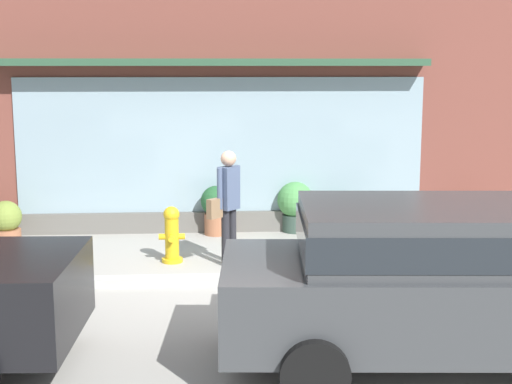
{
  "coord_description": "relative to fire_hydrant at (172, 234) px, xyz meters",
  "views": [
    {
      "loc": [
        0.03,
        -9.72,
        2.91
      ],
      "look_at": [
        0.77,
        1.2,
        1.01
      ],
      "focal_mm": 51.7,
      "sensor_mm": 36.0,
      "label": 1
    }
  ],
  "objects": [
    {
      "name": "potted_plant_low_front",
      "position": [
        -2.79,
        1.45,
        -0.07
      ],
      "size": [
        0.52,
        0.52,
        0.69
      ],
      "color": "#9E6042",
      "rests_on": "ground_plane"
    },
    {
      "name": "curb_strip",
      "position": [
        0.49,
        -1.17,
        -0.37
      ],
      "size": [
        14.0,
        0.24,
        0.12
      ],
      "primitive_type": "cube",
      "color": "#B2B2AD",
      "rests_on": "ground_plane"
    },
    {
      "name": "potted_plant_corner_tall",
      "position": [
        2.07,
        1.9,
        0.06
      ],
      "size": [
        0.63,
        0.63,
        0.88
      ],
      "color": "#33473D",
      "rests_on": "ground_plane"
    },
    {
      "name": "ground_plane",
      "position": [
        0.49,
        -0.97,
        -0.43
      ],
      "size": [
        60.0,
        60.0,
        0.0
      ],
      "primitive_type": "plane",
      "color": "#9E9B93"
    },
    {
      "name": "parked_car_dark_gray",
      "position": [
        2.75,
        -4.03,
        0.48
      ],
      "size": [
        4.46,
        2.19,
        1.6
      ],
      "rotation": [
        0.0,
        0.0,
        -0.07
      ],
      "color": "#383A3D",
      "rests_on": "ground_plane"
    },
    {
      "name": "potted_plant_window_right",
      "position": [
        5.19,
        1.47,
        -0.04
      ],
      "size": [
        0.35,
        0.35,
        0.69
      ],
      "color": "#B7B2A3",
      "rests_on": "ground_plane"
    },
    {
      "name": "storefront",
      "position": [
        0.5,
        2.21,
        1.8
      ],
      "size": [
        14.0,
        0.81,
        4.53
      ],
      "color": "brown",
      "rests_on": "ground_plane"
    },
    {
      "name": "potted_plant_window_center",
      "position": [
        2.88,
        1.55,
        -0.01
      ],
      "size": [
        0.49,
        0.49,
        0.73
      ],
      "color": "#33473D",
      "rests_on": "ground_plane"
    },
    {
      "name": "fire_hydrant",
      "position": [
        0.0,
        0.0,
        0.0
      ],
      "size": [
        0.39,
        0.35,
        0.84
      ],
      "color": "gold",
      "rests_on": "ground_plane"
    },
    {
      "name": "pedestrian_with_handbag",
      "position": [
        0.82,
        -0.21,
        0.55
      ],
      "size": [
        0.5,
        0.49,
        1.68
      ],
      "rotation": [
        0.0,
        0.0,
        3.95
      ],
      "color": "#232328",
      "rests_on": "ground_plane"
    },
    {
      "name": "potted_plant_doorstep",
      "position": [
        0.68,
        1.77,
        0.04
      ],
      "size": [
        0.52,
        0.52,
        0.85
      ],
      "color": "#9E6042",
      "rests_on": "ground_plane"
    }
  ]
}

